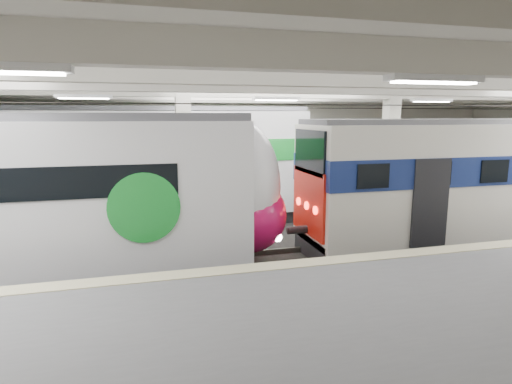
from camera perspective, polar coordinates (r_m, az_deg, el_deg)
name	(u,v)px	position (r m, az deg, el deg)	size (l,w,h in m)	color
station_hall	(321,161)	(11.10, 8.61, 4.15)	(36.00, 24.00, 5.75)	black
modern_emu	(53,201)	(12.27, -25.44, -1.15)	(13.80, 2.85, 4.45)	white
older_rer	(484,180)	(16.45, 28.09, 1.48)	(12.88, 2.85, 4.28)	beige
far_train	(117,166)	(17.49, -18.10, 3.29)	(15.06, 3.57, 4.74)	white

